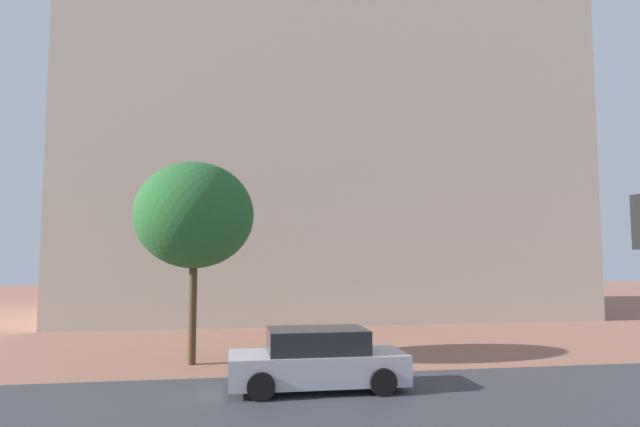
# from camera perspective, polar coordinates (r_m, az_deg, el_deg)

# --- Properties ---
(ground_plane) EXTENTS (120.00, 120.00, 0.00)m
(ground_plane) POSITION_cam_1_polar(r_m,az_deg,el_deg) (14.00, 2.02, -17.89)
(ground_plane) COLOR #93604C
(street_asphalt_strip) EXTENTS (120.00, 6.17, 0.00)m
(street_asphalt_strip) POSITION_cam_1_polar(r_m,az_deg,el_deg) (12.69, 3.30, -19.23)
(street_asphalt_strip) COLOR #38383D
(street_asphalt_strip) RESTS_ON ground_plane
(landmark_building) EXTENTS (27.68, 14.82, 35.13)m
(landmark_building) POSITION_cam_1_polar(r_m,az_deg,el_deg) (34.09, 0.36, 7.90)
(landmark_building) COLOR beige
(landmark_building) RESTS_ON ground_plane
(car_silver) EXTENTS (4.28, 1.99, 1.46)m
(car_silver) POSITION_cam_1_polar(r_m,az_deg,el_deg) (13.75, -0.32, -15.16)
(car_silver) COLOR #B2B2BC
(car_silver) RESTS_ON ground_plane
(tree_curb_far) EXTENTS (3.65, 3.65, 6.18)m
(tree_curb_far) POSITION_cam_1_polar(r_m,az_deg,el_deg) (17.20, -13.06, -0.20)
(tree_curb_far) COLOR #4C3823
(tree_curb_far) RESTS_ON ground_plane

